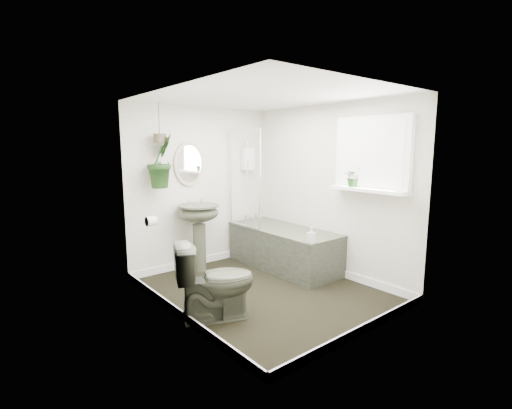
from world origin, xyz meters
TOP-DOWN VIEW (x-y plane):
  - floor at (0.00, 0.00)m, footprint 2.30×2.80m
  - ceiling at (0.00, 0.00)m, footprint 2.30×2.80m
  - wall_back at (0.00, 1.41)m, footprint 2.30×0.02m
  - wall_front at (0.00, -1.41)m, footprint 2.30×0.02m
  - wall_left at (-1.16, 0.00)m, footprint 0.02×2.80m
  - wall_right at (1.16, 0.00)m, footprint 0.02×2.80m
  - skirting at (0.00, 0.00)m, footprint 2.30×2.80m
  - bathtub at (0.80, 0.50)m, footprint 0.72×1.72m
  - bath_screen at (0.47, 0.99)m, footprint 0.04×0.72m
  - shower_box at (0.80, 1.34)m, footprint 0.20×0.10m
  - oval_mirror at (-0.22, 1.37)m, footprint 0.46×0.03m
  - wall_sconce at (-0.62, 1.36)m, footprint 0.04×0.04m
  - toilet_roll_holder at (-1.10, 0.70)m, footprint 0.11×0.11m
  - window_recess at (1.09, -0.70)m, footprint 0.08×1.00m
  - window_sill at (1.02, -0.70)m, footprint 0.18×1.00m
  - window_blinds at (1.04, -0.70)m, footprint 0.01×0.86m
  - toilet at (-0.85, -0.24)m, footprint 0.90×0.71m
  - pedestal_sink at (-0.22, 1.14)m, footprint 0.64×0.57m
  - sill_plant at (1.04, -0.48)m, footprint 0.23×0.20m
  - hanging_plant at (-0.70, 1.25)m, footprint 0.49×0.48m
  - soap_bottle at (0.51, -0.29)m, footprint 0.11×0.11m
  - hanging_pot at (-0.70, 1.25)m, footprint 0.16×0.16m

SIDE VIEW (x-z plane):
  - floor at x=0.00m, z-range -0.02..0.00m
  - skirting at x=0.00m, z-range 0.00..0.10m
  - bathtub at x=0.80m, z-range 0.00..0.58m
  - toilet at x=-0.85m, z-range 0.00..0.80m
  - pedestal_sink at x=-0.22m, z-range 0.00..0.95m
  - soap_bottle at x=0.51m, z-range 0.58..0.77m
  - toilet_roll_holder at x=-1.10m, z-range 0.84..0.96m
  - wall_back at x=0.00m, z-range 0.00..2.30m
  - wall_front at x=0.00m, z-range 0.00..2.30m
  - wall_left at x=-1.16m, z-range 0.00..2.30m
  - wall_right at x=1.16m, z-range 0.00..2.30m
  - window_sill at x=1.02m, z-range 1.21..1.25m
  - bath_screen at x=0.47m, z-range 0.58..1.98m
  - sill_plant at x=1.04m, z-range 1.25..1.49m
  - wall_sconce at x=-0.62m, z-range 1.29..1.51m
  - oval_mirror at x=-0.22m, z-range 1.19..1.81m
  - shower_box at x=0.80m, z-range 1.38..1.73m
  - hanging_plant at x=-0.70m, z-range 1.21..1.90m
  - window_recess at x=1.09m, z-range 1.20..2.10m
  - window_blinds at x=1.04m, z-range 1.27..2.03m
  - hanging_pot at x=-0.70m, z-range 1.78..1.90m
  - ceiling at x=0.00m, z-range 2.30..2.32m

